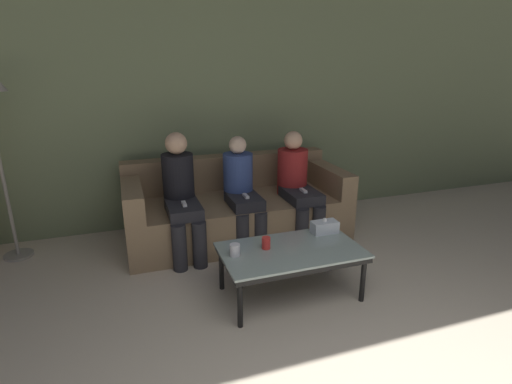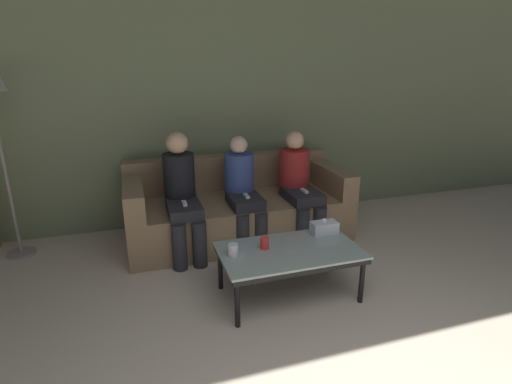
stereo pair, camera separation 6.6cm
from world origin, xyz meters
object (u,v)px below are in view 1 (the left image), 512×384
at_px(coffee_table, 291,254).
at_px(seated_person_left_end, 181,192).
at_px(tissue_box, 325,227).
at_px(seated_person_mid_left, 242,190).
at_px(cup_near_left, 266,243).
at_px(couch, 236,208).
at_px(seated_person_mid_right, 297,183).
at_px(standing_lamp, 0,152).
at_px(cup_near_right, 235,250).

distance_m(coffee_table, seated_person_left_end, 1.26).
bearing_deg(tissue_box, seated_person_mid_left, 118.89).
bearing_deg(cup_near_left, couch, 85.15).
bearing_deg(seated_person_mid_right, tissue_box, -98.57).
relative_size(cup_near_left, standing_lamp, 0.06).
height_order(coffee_table, seated_person_mid_left, seated_person_mid_left).
relative_size(cup_near_right, standing_lamp, 0.05).
bearing_deg(coffee_table, cup_near_left, 157.81).
xyz_separation_m(coffee_table, seated_person_mid_left, (-0.08, 1.05, 0.21)).
height_order(standing_lamp, seated_person_left_end, standing_lamp).
distance_m(cup_near_right, seated_person_mid_left, 1.08).
bearing_deg(standing_lamp, seated_person_left_end, -15.71).
xyz_separation_m(cup_near_right, seated_person_mid_left, (0.36, 1.01, 0.13)).
bearing_deg(coffee_table, standing_lamp, 146.08).
height_order(cup_near_left, seated_person_mid_right, seated_person_mid_right).
distance_m(couch, cup_near_left, 1.21).
bearing_deg(seated_person_left_end, coffee_table, -57.12).
bearing_deg(cup_near_right, seated_person_mid_left, 70.27).
relative_size(standing_lamp, seated_person_left_end, 1.43).
bearing_deg(seated_person_left_end, cup_near_left, -62.94).
bearing_deg(seated_person_mid_right, seated_person_left_end, -179.93).
relative_size(couch, coffee_table, 2.07).
xyz_separation_m(couch, standing_lamp, (-2.10, 0.19, 0.72)).
bearing_deg(seated_person_left_end, tissue_box, -38.41).
bearing_deg(couch, seated_person_mid_right, -20.89).
distance_m(seated_person_mid_left, seated_person_mid_right, 0.60).
bearing_deg(standing_lamp, coffee_table, -33.92).
xyz_separation_m(couch, coffee_table, (0.08, -1.27, 0.06)).
distance_m(tissue_box, seated_person_mid_right, 0.87).
bearing_deg(seated_person_mid_left, cup_near_left, -95.95).
height_order(couch, seated_person_left_end, seated_person_left_end).
bearing_deg(coffee_table, seated_person_left_end, 122.88).
distance_m(seated_person_left_end, seated_person_mid_left, 0.60).
height_order(coffee_table, cup_near_right, cup_near_right).
xyz_separation_m(couch, seated_person_left_end, (-0.60, -0.23, 0.31)).
xyz_separation_m(tissue_box, standing_lamp, (-2.57, 1.27, 0.56)).
distance_m(tissue_box, standing_lamp, 2.92).
xyz_separation_m(seated_person_mid_left, seated_person_mid_right, (0.60, -0.00, 0.01)).
height_order(couch, seated_person_mid_left, seated_person_mid_left).
distance_m(couch, standing_lamp, 2.23).
bearing_deg(coffee_table, tissue_box, 26.64).
bearing_deg(seated_person_left_end, couch, 21.00).
bearing_deg(standing_lamp, cup_near_left, -34.85).
xyz_separation_m(standing_lamp, seated_person_left_end, (1.50, -0.42, -0.40)).
bearing_deg(standing_lamp, tissue_box, -26.26).
bearing_deg(tissue_box, coffee_table, -153.36).
xyz_separation_m(tissue_box, seated_person_mid_left, (-0.47, 0.85, 0.12)).
height_order(cup_near_left, cup_near_right, cup_near_left).
relative_size(couch, cup_near_left, 24.10).
relative_size(coffee_table, seated_person_mid_left, 1.00).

